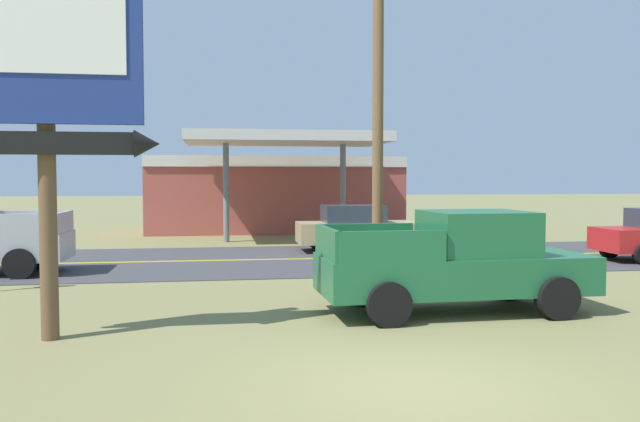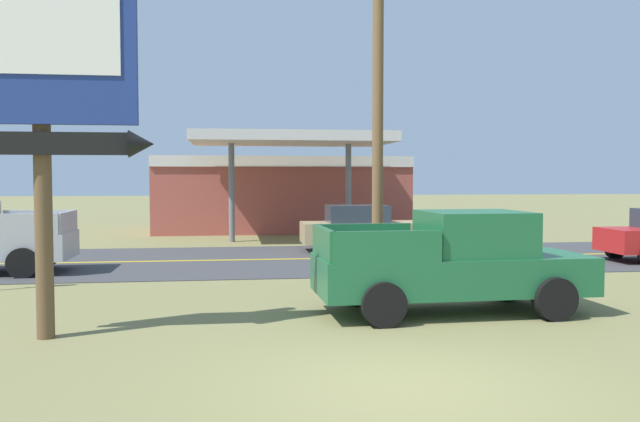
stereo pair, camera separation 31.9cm
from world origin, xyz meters
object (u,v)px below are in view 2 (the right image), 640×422
object	(u,v)px
motel_sign	(43,86)
car_tan_mid_lane	(360,228)
utility_pole	(378,74)
gas_station	(280,191)
pickup_green_parked_on_lawn	(455,263)

from	to	relation	value
motel_sign	car_tan_mid_lane	world-z (taller)	motel_sign
utility_pole	car_tan_mid_lane	world-z (taller)	utility_pole
gas_station	pickup_green_parked_on_lawn	bearing A→B (deg)	-84.88
motel_sign	utility_pole	bearing A→B (deg)	34.58
motel_sign	car_tan_mid_lane	bearing A→B (deg)	57.86
utility_pole	car_tan_mid_lane	size ratio (longest dim) A/B	2.25
utility_pole	pickup_green_parked_on_lawn	bearing A→B (deg)	-75.80
car_tan_mid_lane	gas_station	bearing A→B (deg)	102.04
utility_pole	pickup_green_parked_on_lawn	size ratio (longest dim) A/B	1.80
motel_sign	car_tan_mid_lane	size ratio (longest dim) A/B	1.43
utility_pole	gas_station	distance (m)	17.55
pickup_green_parked_on_lawn	car_tan_mid_lane	distance (m)	10.65
utility_pole	car_tan_mid_lane	bearing A→B (deg)	81.90
gas_station	car_tan_mid_lane	xyz separation A→B (m)	(2.09, -9.78, -1.11)
gas_station	utility_pole	bearing A→B (deg)	-86.60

